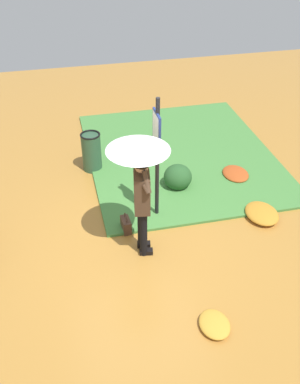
% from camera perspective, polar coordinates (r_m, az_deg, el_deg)
% --- Properties ---
extents(ground_plane, '(18.00, 18.00, 0.00)m').
position_cam_1_polar(ground_plane, '(7.64, -1.48, -6.81)').
color(ground_plane, '#B27A33').
extents(grass_verge, '(4.80, 4.00, 0.05)m').
position_cam_1_polar(grass_verge, '(10.07, 3.84, 4.75)').
color(grass_verge, '#47843D').
rests_on(grass_verge, ground_plane).
extents(person_with_umbrella, '(0.96, 0.96, 2.04)m').
position_cam_1_polar(person_with_umbrella, '(6.67, -1.30, 2.93)').
color(person_with_umbrella, black).
rests_on(person_with_umbrella, ground_plane).
extents(info_sign_post, '(0.44, 0.07, 2.30)m').
position_cam_1_polar(info_sign_post, '(7.48, 0.87, 5.84)').
color(info_sign_post, black).
rests_on(info_sign_post, ground_plane).
extents(handbag, '(0.31, 0.16, 0.37)m').
position_cam_1_polar(handbag, '(7.87, -3.07, -4.16)').
color(handbag, '#4C3323').
rests_on(handbag, ground_plane).
extents(trash_bin, '(0.42, 0.42, 0.83)m').
position_cam_1_polar(trash_bin, '(9.45, -7.42, 5.10)').
color(trash_bin, '#2D5138').
rests_on(trash_bin, ground_plane).
extents(shrub_cluster, '(0.61, 0.56, 0.50)m').
position_cam_1_polar(shrub_cluster, '(8.92, 3.58, 1.95)').
color(shrub_cluster, '#285628').
rests_on(shrub_cluster, ground_plane).
extents(leaf_pile_near_person, '(0.73, 0.58, 0.16)m').
position_cam_1_polar(leaf_pile_near_person, '(8.44, 13.99, -2.64)').
color(leaf_pile_near_person, '#C68428').
rests_on(leaf_pile_near_person, ground_plane).
extents(leaf_pile_by_bench, '(0.65, 0.52, 0.14)m').
position_cam_1_polar(leaf_pile_by_bench, '(9.46, 10.79, 2.30)').
color(leaf_pile_by_bench, '#B74C1E').
rests_on(leaf_pile_by_bench, ground_plane).
extents(leaf_pile_far_path, '(0.53, 0.42, 0.12)m').
position_cam_1_polar(leaf_pile_far_path, '(6.50, 8.19, -16.26)').
color(leaf_pile_far_path, gold).
rests_on(leaf_pile_far_path, ground_plane).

